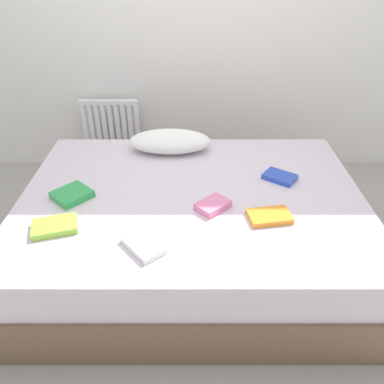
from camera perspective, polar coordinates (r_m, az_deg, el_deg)
The scene contains 10 objects.
ground_plane at distance 2.55m, azimuth -0.00°, elevation -9.73°, with size 8.00×8.00×0.00m, color #9E998E.
bed at distance 2.39m, azimuth -0.00°, elevation -5.36°, with size 2.00×1.50×0.50m.
radiator at distance 3.43m, azimuth -11.62°, elevation 8.78°, with size 0.48×0.04×0.54m.
pillow at distance 2.69m, azimuth -3.21°, elevation 7.42°, with size 0.56×0.28×0.14m, color white.
textbook_pink at distance 2.11m, azimuth 3.06°, elevation -1.95°, with size 0.18×0.12×0.04m, color pink.
textbook_blue at distance 2.43m, azimuth 12.72°, elevation 2.17°, with size 0.19×0.13×0.03m, color #2847B7.
textbook_green at distance 2.30m, azimuth -17.14°, elevation -0.35°, with size 0.19×0.18×0.04m, color green.
textbook_orange at distance 2.07m, azimuth 11.26°, elevation -3.52°, with size 0.22×0.14×0.03m, color orange.
textbook_lime at distance 2.08m, azimuth -19.46°, elevation -4.73°, with size 0.22×0.15×0.03m, color #8CC638.
textbook_white at distance 1.87m, azimuth -7.20°, elevation -7.71°, with size 0.22×0.13×0.03m, color white.
Camera 1 is at (0.00, -1.88, 1.72)m, focal length 36.45 mm.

